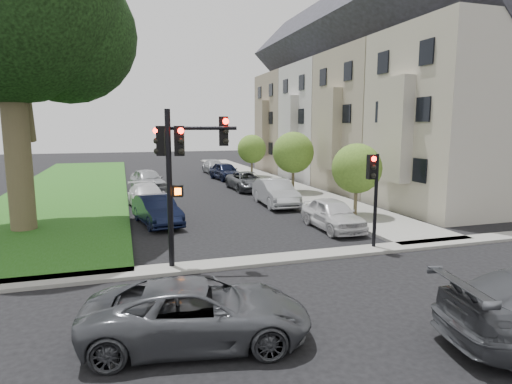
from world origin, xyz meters
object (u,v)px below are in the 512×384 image
object	(u,v)px
small_tree_a	(357,168)
car_parked_5	(157,210)
car_cross_near	(198,312)
car_parked_6	(147,196)
small_tree_b	(293,153)
car_parked_7	(148,180)
car_parked_4	(214,167)
car_parked_3	(225,171)
small_tree_c	(252,149)
traffic_signal_secondary	(373,184)
car_parked_0	(333,214)
car_parked_1	(276,192)
traffic_signal_main	(182,160)
car_parked_2	(247,181)

from	to	relation	value
small_tree_a	car_parked_5	bearing A→B (deg)	171.86
car_cross_near	car_parked_6	size ratio (longest dim) A/B	1.04
small_tree_a	car_parked_5	distance (m)	10.21
small_tree_b	car_cross_near	xyz separation A→B (m)	(-9.98, -18.93, -2.19)
car_parked_5	car_parked_7	xyz separation A→B (m)	(0.24, 11.26, 0.10)
car_parked_4	car_parked_7	distance (m)	12.30
car_parked_7	small_tree_b	bearing A→B (deg)	-33.62
small_tree_b	car_parked_5	distance (m)	12.39
car_parked_3	car_parked_4	size ratio (longest dim) A/B	0.99
small_tree_a	small_tree_c	distance (m)	18.48
small_tree_c	traffic_signal_secondary	bearing A→B (deg)	-95.89
car_parked_0	car_parked_5	xyz separation A→B (m)	(-7.61, 3.39, -0.01)
car_parked_0	car_parked_1	distance (m)	6.39
car_cross_near	car_parked_3	distance (m)	28.78
car_parked_5	car_parked_1	bearing A→B (deg)	11.74
traffic_signal_secondary	car_parked_0	bearing A→B (deg)	87.79
traffic_signal_main	small_tree_b	bearing A→B (deg)	55.27
car_parked_2	car_parked_5	xyz separation A→B (m)	(-7.28, -9.44, 0.03)
car_parked_2	car_parked_4	bearing A→B (deg)	87.85
car_parked_6	car_parked_1	bearing A→B (deg)	-16.27
small_tree_a	car_parked_5	xyz separation A→B (m)	(-9.94, 1.42, -1.85)
car_parked_0	car_parked_4	bearing A→B (deg)	91.43
traffic_signal_main	car_parked_2	distance (m)	17.86
small_tree_c	car_parked_2	bearing A→B (deg)	-109.25
small_tree_b	car_parked_1	bearing A→B (deg)	-124.33
small_tree_b	car_parked_4	world-z (taller)	small_tree_b
car_cross_near	car_parked_1	size ratio (longest dim) A/B	1.03
car_parked_0	car_parked_3	distance (m)	19.39
small_tree_c	car_parked_1	world-z (taller)	small_tree_c
car_parked_5	car_parked_6	size ratio (longest dim) A/B	0.90
car_cross_near	car_parked_7	distance (m)	23.13
small_tree_b	traffic_signal_main	world-z (taller)	traffic_signal_main
traffic_signal_main	car_cross_near	size ratio (longest dim) A/B	1.06
traffic_signal_secondary	car_parked_5	size ratio (longest dim) A/B	0.86
small_tree_b	car_parked_0	world-z (taller)	small_tree_b
car_cross_near	car_parked_6	world-z (taller)	car_parked_6
small_tree_b	car_parked_2	size ratio (longest dim) A/B	0.89
car_parked_3	traffic_signal_main	bearing A→B (deg)	-114.02
traffic_signal_main	traffic_signal_secondary	xyz separation A→B (m)	(7.13, -0.04, -1.04)
car_parked_2	car_parked_4	distance (m)	11.89
car_parked_0	small_tree_c	bearing A→B (deg)	84.22
car_parked_3	car_parked_6	size ratio (longest dim) A/B	0.96
car_parked_0	car_parked_3	xyz separation A→B (m)	(-0.44, 19.39, 0.06)
traffic_signal_secondary	car_parked_3	world-z (taller)	traffic_signal_secondary
traffic_signal_main	car_parked_5	xyz separation A→B (m)	(-0.35, 6.76, -2.90)
car_cross_near	car_parked_2	xyz separation A→B (m)	(7.32, 21.30, -0.01)
car_parked_1	car_parked_5	world-z (taller)	car_parked_1
car_parked_0	traffic_signal_main	bearing A→B (deg)	-154.32
car_parked_0	car_parked_6	bearing A→B (deg)	135.66
car_parked_1	car_parked_5	distance (m)	7.75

